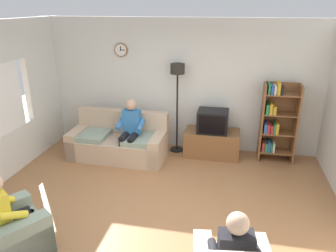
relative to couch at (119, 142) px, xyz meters
The scene contains 11 objects.
ground_plane 2.18m from the couch, 57.60° to the right, with size 12.00×12.00×0.00m, color #9E6B42.
back_wall_assembly 1.76m from the couch, 36.05° to the left, with size 6.20×0.17×2.70m.
couch is the anchor object (origin of this frame).
tv_stand 1.90m from the couch, 13.13° to the left, with size 1.10×0.56×0.54m.
tv 1.94m from the couch, 12.41° to the left, with size 0.60×0.49×0.44m.
bookshelf 3.13m from the couch, ahead, with size 0.68×0.36×1.59m.
floor_lamp 1.67m from the couch, 25.63° to the left, with size 0.28×0.28×1.85m.
armchair_near_window 2.96m from the couch, 98.53° to the right, with size 1.16×1.18×0.90m.
person_on_couch 0.50m from the couch, 20.51° to the right, with size 0.52×0.54×1.24m.
person_in_left_armchair 2.89m from the couch, 97.76° to the right, with size 0.61×0.64×1.12m.
person_in_right_armchair 3.80m from the couch, 52.66° to the right, with size 0.55×0.57×1.12m.
Camera 1 is at (1.01, -3.86, 2.93)m, focal length 34.54 mm.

